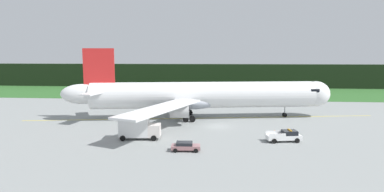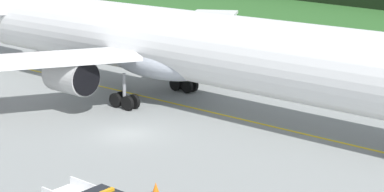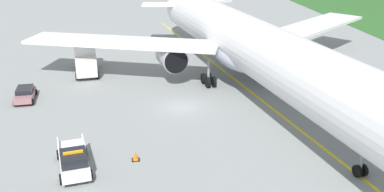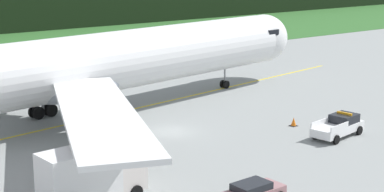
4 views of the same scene
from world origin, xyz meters
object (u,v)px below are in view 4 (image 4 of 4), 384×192
at_px(catering_truck, 89,175).
at_px(staff_car, 253,191).
at_px(airliner, 89,66).
at_px(ops_pickup_truck, 339,126).
at_px(apron_cone, 294,122).

bearing_deg(catering_truck, staff_car, -34.16).
bearing_deg(airliner, ops_pickup_truck, -50.35).
relative_size(ops_pickup_truck, apron_cone, 7.35).
height_order(ops_pickup_truck, staff_car, ops_pickup_truck).
relative_size(ops_pickup_truck, catering_truck, 0.83).
xyz_separation_m(ops_pickup_truck, apron_cone, (-0.79, 4.50, -0.53)).
distance_m(ops_pickup_truck, staff_car, 16.37).
bearing_deg(ops_pickup_truck, apron_cone, 99.99).
relative_size(catering_truck, apron_cone, 8.83).
distance_m(staff_car, apron_cone, 17.91).
distance_m(airliner, staff_car, 23.91).
bearing_deg(staff_car, apron_cone, 36.75).
height_order(airliner, apron_cone, airliner).
height_order(ops_pickup_truck, apron_cone, ops_pickup_truck).
bearing_deg(staff_car, catering_truck, 145.84).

